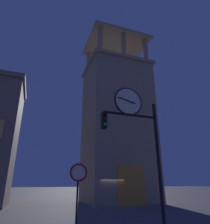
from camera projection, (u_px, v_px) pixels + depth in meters
name	position (u px, v px, depth m)	size (l,w,h in m)	color
ground_plane	(109.00, 206.00, 19.98)	(200.00, 200.00, 0.00)	#4C4C51
clocktower	(117.00, 125.00, 25.98)	(8.60, 7.48, 24.92)	gray
traffic_signal_near	(141.00, 146.00, 9.15)	(2.90, 0.41, 5.99)	black
no_horn_sign	(78.00, 178.00, 8.51)	(0.78, 0.14, 2.99)	black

